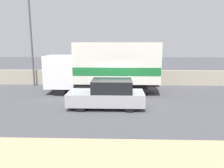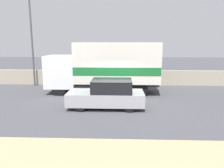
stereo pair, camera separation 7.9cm
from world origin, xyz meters
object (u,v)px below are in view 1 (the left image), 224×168
at_px(car_hatchback, 108,94).
at_px(street_lamp, 31,29).
at_px(box_truck, 107,66).
at_px(pedestrian, 51,76).

bearing_deg(car_hatchback, street_lamp, -42.75).
height_order(street_lamp, box_truck, street_lamp).
bearing_deg(box_truck, car_hatchback, 93.30).
height_order(street_lamp, car_hatchback, street_lamp).
distance_m(box_truck, car_hatchback, 3.82).
xyz_separation_m(box_truck, car_hatchback, (0.21, -3.62, -1.19)).
distance_m(car_hatchback, pedestrian, 7.88).
xyz_separation_m(box_truck, pedestrian, (-4.83, 2.43, -1.09)).
bearing_deg(street_lamp, box_truck, -20.95).
relative_size(street_lamp, pedestrian, 4.90).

